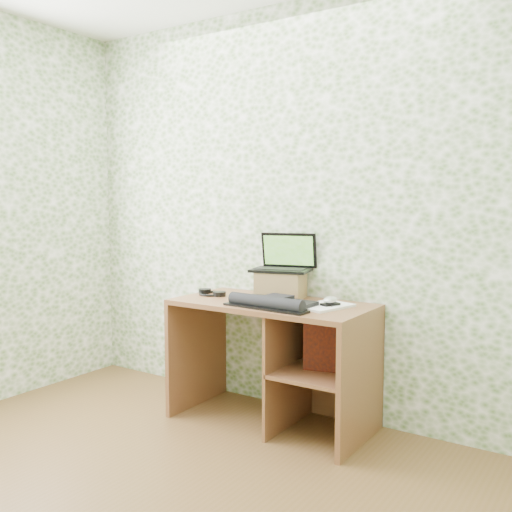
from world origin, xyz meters
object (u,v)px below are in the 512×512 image
Objects in this scene: desk at (285,346)px; keyboard at (272,303)px; notepad at (324,306)px; riser at (281,285)px; laptop at (284,262)px.

keyboard is at bearing -87.57° from desk.
keyboard is at bearing -134.62° from notepad.
keyboard is (0.11, -0.28, -0.06)m from riser.
riser is 0.69× the size of laptop.
desk is 0.39m from riser.
keyboard is at bearing -68.61° from riser.
keyboard is 0.30m from notepad.
riser reaches higher than notepad.
notepad is (0.36, -0.16, -0.22)m from laptop.
keyboard is at bearing -85.23° from laptop.
riser reaches higher than desk.
riser is 0.39m from notepad.
notepad is at bearing -2.33° from desk.
riser is 0.31m from keyboard.
laptop reaches higher than keyboard.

